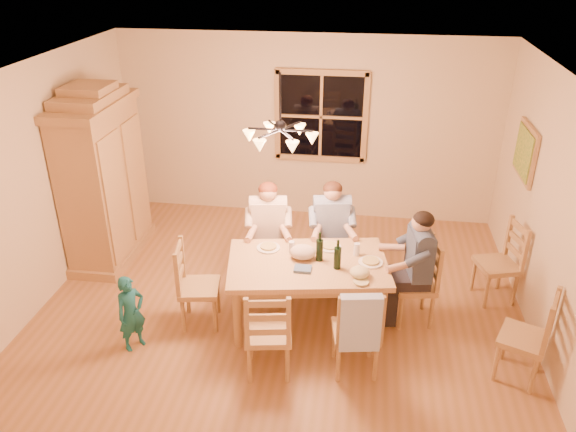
% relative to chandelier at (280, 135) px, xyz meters
% --- Properties ---
extents(floor, '(5.50, 5.50, 0.00)m').
position_rel_chandelier_xyz_m(floor, '(0.00, 0.00, -2.08)').
color(floor, olive).
rests_on(floor, ground).
extents(ceiling, '(5.50, 5.00, 0.02)m').
position_rel_chandelier_xyz_m(ceiling, '(0.00, 0.00, 0.62)').
color(ceiling, white).
rests_on(ceiling, wall_back).
extents(wall_back, '(5.50, 0.02, 2.70)m').
position_rel_chandelier_xyz_m(wall_back, '(0.00, 2.50, -0.73)').
color(wall_back, beige).
rests_on(wall_back, floor).
extents(wall_left, '(0.02, 5.00, 2.70)m').
position_rel_chandelier_xyz_m(wall_left, '(-2.75, 0.00, -0.73)').
color(wall_left, beige).
rests_on(wall_left, floor).
extents(wall_right, '(0.02, 5.00, 2.70)m').
position_rel_chandelier_xyz_m(wall_right, '(2.75, 0.00, -0.73)').
color(wall_right, beige).
rests_on(wall_right, floor).
extents(window, '(1.30, 0.06, 1.30)m').
position_rel_chandelier_xyz_m(window, '(0.20, 2.47, -0.53)').
color(window, black).
rests_on(window, wall_back).
extents(painting, '(0.06, 0.78, 0.64)m').
position_rel_chandelier_xyz_m(painting, '(2.71, 1.20, -0.48)').
color(painting, '#9D7444').
rests_on(painting, wall_right).
extents(chandelier, '(0.77, 0.68, 0.71)m').
position_rel_chandelier_xyz_m(chandelier, '(0.00, 0.00, 0.00)').
color(chandelier, black).
rests_on(chandelier, ceiling).
extents(armoire, '(0.66, 1.40, 2.30)m').
position_rel_chandelier_xyz_m(armoire, '(-2.42, 0.85, -1.02)').
color(armoire, '#9D7444').
rests_on(armoire, floor).
extents(dining_table, '(1.84, 1.30, 0.76)m').
position_rel_chandelier_xyz_m(dining_table, '(0.33, -0.24, -1.42)').
color(dining_table, tan).
rests_on(dining_table, floor).
extents(chair_far_left, '(0.50, 0.49, 0.99)m').
position_rel_chandelier_xyz_m(chair_far_left, '(-0.22, 0.48, -1.77)').
color(chair_far_left, '#A07347').
rests_on(chair_far_left, floor).
extents(chair_far_right, '(0.50, 0.49, 0.99)m').
position_rel_chandelier_xyz_m(chair_far_right, '(0.51, 0.60, -1.77)').
color(chair_far_right, '#A07347').
rests_on(chair_far_right, floor).
extents(chair_near_left, '(0.50, 0.49, 0.99)m').
position_rel_chandelier_xyz_m(chair_near_left, '(0.04, -1.10, -1.77)').
color(chair_near_left, '#A07347').
rests_on(chair_near_left, floor).
extents(chair_near_right, '(0.50, 0.49, 0.99)m').
position_rel_chandelier_xyz_m(chair_near_right, '(0.88, -0.95, -1.77)').
color(chair_near_right, '#A07347').
rests_on(chair_near_right, floor).
extents(chair_end_left, '(0.49, 0.50, 0.99)m').
position_rel_chandelier_xyz_m(chair_end_left, '(-0.83, -0.44, -1.77)').
color(chair_end_left, '#A07347').
rests_on(chair_end_left, floor).
extents(chair_end_right, '(0.49, 0.50, 0.99)m').
position_rel_chandelier_xyz_m(chair_end_right, '(1.48, -0.04, -1.77)').
color(chair_end_right, '#A07347').
rests_on(chair_end_right, floor).
extents(adult_woman, '(0.45, 0.48, 0.87)m').
position_rel_chandelier_xyz_m(adult_woman, '(-0.22, 0.48, -1.24)').
color(adult_woman, beige).
rests_on(adult_woman, floor).
extents(adult_plaid_man, '(0.45, 0.48, 0.87)m').
position_rel_chandelier_xyz_m(adult_plaid_man, '(0.51, 0.60, -1.24)').
color(adult_plaid_man, '#2F4D83').
rests_on(adult_plaid_man, floor).
extents(adult_slate_man, '(0.48, 0.45, 0.87)m').
position_rel_chandelier_xyz_m(adult_slate_man, '(1.48, -0.04, -1.24)').
color(adult_slate_man, '#3B485F').
rests_on(adult_slate_man, floor).
extents(towel, '(0.39, 0.16, 0.58)m').
position_rel_chandelier_xyz_m(towel, '(0.91, -1.14, -1.38)').
color(towel, '#AAC0E7').
rests_on(towel, chair_near_right).
extents(wine_bottle_a, '(0.08, 0.08, 0.33)m').
position_rel_chandelier_xyz_m(wine_bottle_a, '(0.44, -0.18, -1.15)').
color(wine_bottle_a, black).
rests_on(wine_bottle_a, dining_table).
extents(wine_bottle_b, '(0.08, 0.08, 0.33)m').
position_rel_chandelier_xyz_m(wine_bottle_b, '(0.64, -0.31, -1.15)').
color(wine_bottle_b, black).
rests_on(wine_bottle_b, dining_table).
extents(plate_woman, '(0.26, 0.26, 0.02)m').
position_rel_chandelier_xyz_m(plate_woman, '(-0.14, -0.02, -1.31)').
color(plate_woman, white).
rests_on(plate_woman, dining_table).
extents(plate_plaid, '(0.26, 0.26, 0.02)m').
position_rel_chandelier_xyz_m(plate_plaid, '(0.53, 0.10, -1.31)').
color(plate_plaid, white).
rests_on(plate_plaid, dining_table).
extents(plate_slate, '(0.26, 0.26, 0.02)m').
position_rel_chandelier_xyz_m(plate_slate, '(0.99, -0.17, -1.31)').
color(plate_slate, white).
rests_on(plate_slate, dining_table).
extents(wine_glass_a, '(0.06, 0.06, 0.14)m').
position_rel_chandelier_xyz_m(wine_glass_a, '(0.13, -0.07, -1.25)').
color(wine_glass_a, silver).
rests_on(wine_glass_a, dining_table).
extents(wine_glass_b, '(0.06, 0.06, 0.14)m').
position_rel_chandelier_xyz_m(wine_glass_b, '(0.83, -0.02, -1.25)').
color(wine_glass_b, silver).
rests_on(wine_glass_b, dining_table).
extents(cap, '(0.20, 0.20, 0.11)m').
position_rel_chandelier_xyz_m(cap, '(0.88, -0.45, -1.26)').
color(cap, '#C9C086').
rests_on(cap, dining_table).
extents(napkin, '(0.20, 0.17, 0.03)m').
position_rel_chandelier_xyz_m(napkin, '(0.29, -0.41, -1.30)').
color(napkin, '#475F83').
rests_on(napkin, dining_table).
extents(cloth_bundle, '(0.28, 0.22, 0.15)m').
position_rel_chandelier_xyz_m(cloth_bundle, '(0.26, -0.17, -1.24)').
color(cloth_bundle, tan).
rests_on(cloth_bundle, dining_table).
extents(child, '(0.35, 0.37, 0.84)m').
position_rel_chandelier_xyz_m(child, '(-1.40, -0.94, -1.66)').
color(child, '#18636E').
rests_on(child, floor).
extents(chair_spare_front, '(0.56, 0.57, 0.99)m').
position_rel_chandelier_xyz_m(chair_spare_front, '(2.45, -0.83, -1.77)').
color(chair_spare_front, '#A07347').
rests_on(chair_spare_front, floor).
extents(chair_spare_back, '(0.53, 0.54, 0.99)m').
position_rel_chandelier_xyz_m(chair_spare_back, '(2.45, 0.51, -1.77)').
color(chair_spare_back, '#A07347').
rests_on(chair_spare_back, floor).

